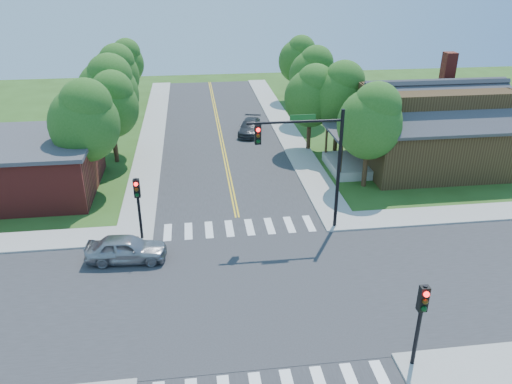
{
  "coord_description": "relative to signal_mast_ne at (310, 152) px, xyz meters",
  "views": [
    {
      "loc": [
        -2.37,
        -19.5,
        14.46
      ],
      "look_at": [
        1.02,
        6.46,
        2.2
      ],
      "focal_mm": 35.0,
      "sensor_mm": 36.0,
      "label": 1
    }
  ],
  "objects": [
    {
      "name": "tree_house",
      "position": [
        3.19,
        13.19,
        -0.17
      ],
      "size": [
        4.2,
        3.99,
        7.15
      ],
      "color": "#382314",
      "rests_on": "ground"
    },
    {
      "name": "tree_e_d",
      "position": [
        5.46,
        29.02,
        -0.16
      ],
      "size": [
        4.21,
        4.0,
        7.16
      ],
      "color": "#382314",
      "rests_on": "ground"
    },
    {
      "name": "road_ns",
      "position": [
        -3.91,
        -5.59,
        -4.83
      ],
      "size": [
        10.0,
        90.0,
        0.04
      ],
      "primitive_type": "cube",
      "color": "#2D2D30",
      "rests_on": "ground"
    },
    {
      "name": "tree_e_c",
      "position": [
        5.09,
        20.76,
        -0.03
      ],
      "size": [
        4.33,
        4.11,
        7.36
      ],
      "color": "#382314",
      "rests_on": "ground"
    },
    {
      "name": "signal_pole_se",
      "position": [
        1.69,
        -11.21,
        -2.19
      ],
      "size": [
        0.34,
        0.42,
        3.8
      ],
      "color": "black",
      "rests_on": "ground"
    },
    {
      "name": "tree_w_d",
      "position": [
        -13.19,
        30.89,
        -0.33
      ],
      "size": [
        4.07,
        3.86,
        6.91
      ],
      "color": "#382314",
      "rests_on": "ground"
    },
    {
      "name": "tree_w_b",
      "position": [
        -12.67,
        14.49,
        0.43
      ],
      "size": [
        4.74,
        4.51,
        8.07
      ],
      "color": "#382314",
      "rests_on": "ground"
    },
    {
      "name": "car_dgrey",
      "position": [
        -1.22,
        17.91,
        -4.22
      ],
      "size": [
        3.86,
        5.21,
        1.26
      ],
      "primitive_type": "imported",
      "rotation": [
        0.0,
        0.0,
        -0.25
      ],
      "color": "#313336",
      "rests_on": "ground"
    },
    {
      "name": "tree_w_c",
      "position": [
        -13.18,
        22.81,
        0.11
      ],
      "size": [
        4.45,
        4.23,
        7.57
      ],
      "color": "#382314",
      "rests_on": "ground"
    },
    {
      "name": "tree_e_a",
      "position": [
        5.42,
        5.54,
        -0.02
      ],
      "size": [
        4.34,
        4.12,
        7.37
      ],
      "color": "#382314",
      "rests_on": "ground"
    },
    {
      "name": "tree_e_b",
      "position": [
        5.27,
        12.46,
        0.06
      ],
      "size": [
        4.41,
        4.19,
        7.49
      ],
      "color": "#382314",
      "rests_on": "ground"
    },
    {
      "name": "intersection_patch",
      "position": [
        -3.91,
        -5.59,
        -4.85
      ],
      "size": [
        10.2,
        10.2,
        0.06
      ],
      "primitive_type": "cube",
      "color": "#2D2D30",
      "rests_on": "ground"
    },
    {
      "name": "sidewalk_ne",
      "position": [
        11.9,
        10.23,
        -4.78
      ],
      "size": [
        40.0,
        40.0,
        0.14
      ],
      "color": "#9E9B93",
      "rests_on": "ground"
    },
    {
      "name": "tree_bldg",
      "position": [
        -12.31,
        12.53,
        -0.14
      ],
      "size": [
        4.23,
        4.02,
        7.19
      ],
      "color": "#382314",
      "rests_on": "ground"
    },
    {
      "name": "signal_mast_ne",
      "position": [
        0.0,
        0.0,
        0.0
      ],
      "size": [
        5.3,
        0.42,
        7.2
      ],
      "color": "black",
      "rests_on": "ground"
    },
    {
      "name": "house_ne",
      "position": [
        11.19,
        8.65,
        -1.52
      ],
      "size": [
        13.05,
        8.8,
        7.11
      ],
      "color": "#332312",
      "rests_on": "ground"
    },
    {
      "name": "centerline",
      "position": [
        -3.91,
        -5.59,
        -4.8
      ],
      "size": [
        0.3,
        90.0,
        0.01
      ],
      "color": "yellow",
      "rests_on": "ground"
    },
    {
      "name": "crosswalk_north",
      "position": [
        -3.91,
        0.61,
        -4.8
      ],
      "size": [
        8.85,
        2.0,
        0.01
      ],
      "color": "white",
      "rests_on": "ground"
    },
    {
      "name": "sidewalk_nw",
      "position": [
        -19.73,
        10.23,
        -4.78
      ],
      "size": [
        40.0,
        40.0,
        0.14
      ],
      "color": "#9E9B93",
      "rests_on": "ground"
    },
    {
      "name": "signal_pole_nw",
      "position": [
        -9.51,
        -0.01,
        -2.19
      ],
      "size": [
        0.34,
        0.42,
        3.8
      ],
      "color": "black",
      "rests_on": "ground"
    },
    {
      "name": "ground",
      "position": [
        -3.91,
        -5.59,
        -4.85
      ],
      "size": [
        100.0,
        100.0,
        0.0
      ],
      "primitive_type": "plane",
      "color": "#2D4E18",
      "rests_on": "ground"
    },
    {
      "name": "car_silver",
      "position": [
        -10.12,
        -2.09,
        -4.14
      ],
      "size": [
        2.29,
        4.42,
        1.42
      ],
      "primitive_type": "imported",
      "rotation": [
        0.0,
        0.0,
        1.5
      ],
      "color": "#9C9EA3",
      "rests_on": "ground"
    },
    {
      "name": "tree_w_a",
      "position": [
        -13.23,
        7.24,
        0.23
      ],
      "size": [
        4.56,
        4.33,
        7.76
      ],
      "color": "#382314",
      "rests_on": "ground"
    },
    {
      "name": "building_nw",
      "position": [
        -18.11,
        7.61,
        -2.97
      ],
      "size": [
        10.4,
        8.4,
        3.73
      ],
      "color": "maroon",
      "rests_on": "ground"
    },
    {
      "name": "road_ew",
      "position": [
        -3.91,
        -5.59,
        -4.83
      ],
      "size": [
        90.0,
        10.0,
        0.04
      ],
      "primitive_type": "cube",
      "color": "#2D2D30",
      "rests_on": "ground"
    }
  ]
}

